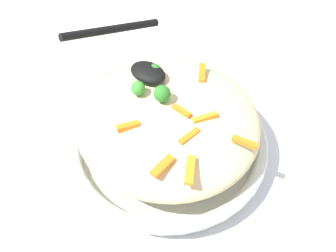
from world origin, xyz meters
The scene contains 15 objects.
ground_plane centered at (0.00, 0.00, 0.00)m, with size 2.40×2.40×0.00m, color silver.
serving_bowl centered at (0.00, 0.00, 0.02)m, with size 0.30×0.30×0.04m.
pasta_mound centered at (0.00, 0.00, 0.08)m, with size 0.27×0.26×0.08m, color beige.
carrot_piece_0 centered at (0.02, 0.06, 0.12)m, with size 0.03×0.01×0.01m, color orange.
carrot_piece_1 centered at (-0.05, -0.01, 0.12)m, with size 0.04×0.01×0.01m, color orange.
carrot_piece_2 centered at (-0.02, 0.00, 0.12)m, with size 0.03×0.01×0.01m, color orange.
carrot_piece_3 centered at (-0.05, 0.02, 0.11)m, with size 0.03×0.01×0.01m, color orange.
carrot_piece_4 centered at (0.00, -0.08, 0.11)m, with size 0.04×0.01×0.01m, color orange.
carrot_piece_5 centered at (-0.12, -0.01, 0.11)m, with size 0.03×0.01×0.01m, color orange.
carrot_piece_6 centered at (-0.08, 0.07, 0.11)m, with size 0.04×0.01×0.01m, color orange.
carrot_piece_7 centered at (-0.05, 0.08, 0.11)m, with size 0.04×0.01×0.01m, color orange.
broccoli_floret_0 centered at (0.05, -0.04, 0.13)m, with size 0.02×0.02×0.02m.
broccoli_floret_1 centered at (0.01, 0.00, 0.13)m, with size 0.02×0.02×0.03m.
broccoli_floret_2 centered at (0.05, 0.01, 0.13)m, with size 0.02×0.02×0.03m.
serving_spoon centered at (0.09, -0.03, 0.14)m, with size 0.13×0.17×0.07m.
Camera 1 is at (-0.23, 0.31, 0.55)m, focal length 45.01 mm.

